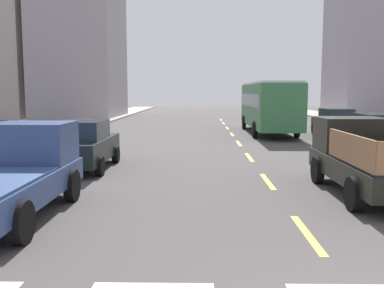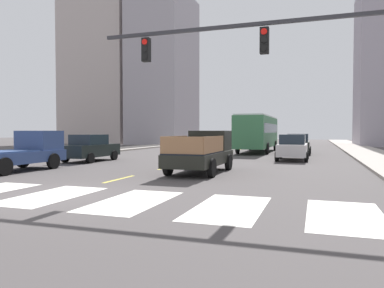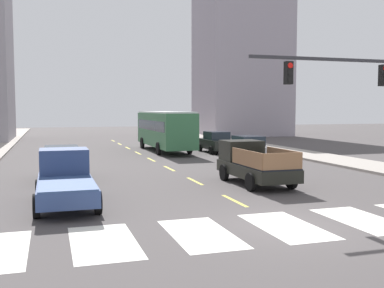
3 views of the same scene
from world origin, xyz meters
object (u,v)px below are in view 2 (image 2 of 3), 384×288
at_px(city_bus, 258,131).
at_px(sedan_near_left, 90,148).
at_px(sedan_near_right, 298,144).
at_px(pickup_dark, 22,152).
at_px(traffic_signal_gantry, 305,57).
at_px(pickup_stakebed, 203,152).
at_px(sedan_mid, 293,147).

height_order(city_bus, sedan_near_left, city_bus).
bearing_deg(sedan_near_right, sedan_near_left, -137.57).
distance_m(pickup_dark, sedan_near_right, 21.10).
height_order(city_bus, traffic_signal_gantry, traffic_signal_gantry).
relative_size(pickup_stakebed, pickup_dark, 1.00).
relative_size(sedan_near_left, sedan_near_right, 1.00).
distance_m(sedan_near_right, sedan_mid, 6.30).
bearing_deg(city_bus, traffic_signal_gantry, -79.23).
relative_size(pickup_dark, city_bus, 0.48).
distance_m(pickup_dark, sedan_mid, 16.35).
bearing_deg(sedan_near_left, sedan_mid, 23.73).
distance_m(sedan_mid, traffic_signal_gantry, 13.65).
height_order(pickup_dark, sedan_near_right, pickup_dark).
xyz_separation_m(pickup_stakebed, city_bus, (0.01, 17.16, 1.02)).
bearing_deg(traffic_signal_gantry, sedan_mid, 94.70).
relative_size(sedan_near_left, sedan_mid, 1.00).
bearing_deg(sedan_near_right, pickup_stakebed, -104.33).
relative_size(pickup_stakebed, sedan_near_left, 1.18).
height_order(pickup_stakebed, traffic_signal_gantry, traffic_signal_gantry).
distance_m(city_bus, sedan_near_right, 4.51).
xyz_separation_m(sedan_near_left, sedan_mid, (12.26, 5.09, 0.00)).
bearing_deg(sedan_mid, sedan_near_right, 89.33).
height_order(pickup_dark, traffic_signal_gantry, traffic_signal_gantry).
height_order(pickup_dark, sedan_mid, pickup_dark).
xyz_separation_m(city_bus, sedan_near_right, (3.70, -2.33, -1.09)).
relative_size(city_bus, sedan_near_left, 2.45).
bearing_deg(pickup_dark, sedan_mid, 42.61).
xyz_separation_m(pickup_dark, sedan_near_right, (12.35, 17.11, -0.06)).
distance_m(city_bus, sedan_near_left, 16.25).
xyz_separation_m(pickup_stakebed, sedan_near_left, (-8.63, 3.44, -0.08)).
relative_size(pickup_stakebed, sedan_mid, 1.18).
relative_size(sedan_near_right, traffic_signal_gantry, 0.42).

